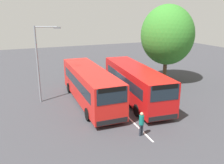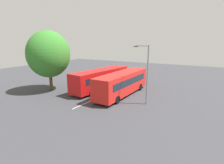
{
  "view_description": "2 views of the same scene",
  "coord_description": "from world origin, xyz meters",
  "px_view_note": "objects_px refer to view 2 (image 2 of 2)",
  "views": [
    {
      "loc": [
        18.83,
        -7.9,
        7.81
      ],
      "look_at": [
        0.34,
        -0.06,
        1.87
      ],
      "focal_mm": 38.08,
      "sensor_mm": 36.0,
      "label": 1
    },
    {
      "loc": [
        -21.0,
        -12.15,
        7.1
      ],
      "look_at": [
        1.34,
        0.67,
        1.15
      ],
      "focal_mm": 28.17,
      "sensor_mm": 36.0,
      "label": 2
    }
  ],
  "objects_px": {
    "bus_far_left": "(123,83)",
    "depot_tree": "(49,54)",
    "street_lamp": "(146,71)",
    "bus_center_left": "(101,78)",
    "pedestrian": "(134,78)"
  },
  "relations": [
    {
      "from": "bus_center_left",
      "to": "depot_tree",
      "type": "height_order",
      "value": "depot_tree"
    },
    {
      "from": "bus_center_left",
      "to": "pedestrian",
      "type": "height_order",
      "value": "bus_center_left"
    },
    {
      "from": "bus_far_left",
      "to": "pedestrian",
      "type": "xyz_separation_m",
      "value": [
        6.98,
        1.23,
        -0.71
      ]
    },
    {
      "from": "bus_center_left",
      "to": "pedestrian",
      "type": "relative_size",
      "value": 6.72
    },
    {
      "from": "depot_tree",
      "to": "bus_far_left",
      "type": "bearing_deg",
      "value": -72.24
    },
    {
      "from": "bus_center_left",
      "to": "depot_tree",
      "type": "bearing_deg",
      "value": 130.03
    },
    {
      "from": "street_lamp",
      "to": "depot_tree",
      "type": "relative_size",
      "value": 0.78
    },
    {
      "from": "bus_far_left",
      "to": "street_lamp",
      "type": "xyz_separation_m",
      "value": [
        -1.87,
        -3.85,
        2.22
      ]
    },
    {
      "from": "bus_far_left",
      "to": "bus_center_left",
      "type": "bearing_deg",
      "value": 79.16
    },
    {
      "from": "bus_center_left",
      "to": "street_lamp",
      "type": "height_order",
      "value": "street_lamp"
    },
    {
      "from": "depot_tree",
      "to": "bus_center_left",
      "type": "bearing_deg",
      "value": -56.07
    },
    {
      "from": "bus_far_left",
      "to": "bus_center_left",
      "type": "distance_m",
      "value": 4.11
    },
    {
      "from": "street_lamp",
      "to": "pedestrian",
      "type": "bearing_deg",
      "value": -39.64
    },
    {
      "from": "bus_far_left",
      "to": "depot_tree",
      "type": "height_order",
      "value": "depot_tree"
    },
    {
      "from": "pedestrian",
      "to": "bus_far_left",
      "type": "bearing_deg",
      "value": -0.5
    }
  ]
}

